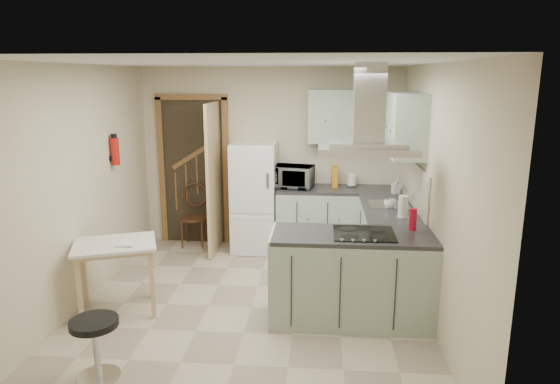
# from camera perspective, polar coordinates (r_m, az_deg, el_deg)

# --- Properties ---
(floor) EXTENTS (4.20, 4.20, 0.00)m
(floor) POSITION_cam_1_polar(r_m,az_deg,el_deg) (5.40, -3.28, -13.03)
(floor) COLOR #BAAC91
(floor) RESTS_ON ground
(ceiling) EXTENTS (4.20, 4.20, 0.00)m
(ceiling) POSITION_cam_1_polar(r_m,az_deg,el_deg) (4.84, -3.69, 14.55)
(ceiling) COLOR silver
(ceiling) RESTS_ON back_wall
(back_wall) EXTENTS (3.60, 0.00, 3.60)m
(back_wall) POSITION_cam_1_polar(r_m,az_deg,el_deg) (7.02, -1.05, 3.92)
(back_wall) COLOR beige
(back_wall) RESTS_ON floor
(left_wall) EXTENTS (0.00, 4.20, 4.20)m
(left_wall) POSITION_cam_1_polar(r_m,az_deg,el_deg) (5.52, -22.30, 0.35)
(left_wall) COLOR beige
(left_wall) RESTS_ON floor
(right_wall) EXTENTS (0.00, 4.20, 4.20)m
(right_wall) POSITION_cam_1_polar(r_m,az_deg,el_deg) (5.04, 17.21, -0.39)
(right_wall) COLOR beige
(right_wall) RESTS_ON floor
(doorway) EXTENTS (1.10, 0.12, 2.10)m
(doorway) POSITION_cam_1_polar(r_m,az_deg,el_deg) (7.22, -9.80, 2.38)
(doorway) COLOR brown
(doorway) RESTS_ON floor
(fridge) EXTENTS (0.60, 0.60, 1.50)m
(fridge) POSITION_cam_1_polar(r_m,az_deg,el_deg) (6.85, -2.95, -0.60)
(fridge) COLOR white
(fridge) RESTS_ON floor
(counter_back) EXTENTS (1.08, 0.60, 0.90)m
(counter_back) POSITION_cam_1_polar(r_m,az_deg,el_deg) (6.87, 4.22, -3.17)
(counter_back) COLOR #9EB2A0
(counter_back) RESTS_ON floor
(counter_right) EXTENTS (0.60, 1.95, 0.90)m
(counter_right) POSITION_cam_1_polar(r_m,az_deg,el_deg) (6.28, 11.87, -5.03)
(counter_right) COLOR #9EB2A0
(counter_right) RESTS_ON floor
(splashback) EXTENTS (1.68, 0.02, 0.50)m
(splashback) POSITION_cam_1_polar(r_m,az_deg,el_deg) (6.99, 6.81, 2.96)
(splashback) COLOR beige
(splashback) RESTS_ON counter_back
(wall_cabinet_back) EXTENTS (0.85, 0.35, 0.70)m
(wall_cabinet_back) POSITION_cam_1_polar(r_m,az_deg,el_deg) (6.74, 6.93, 8.58)
(wall_cabinet_back) COLOR #9EB2A0
(wall_cabinet_back) RESTS_ON back_wall
(wall_cabinet_right) EXTENTS (0.35, 0.90, 0.70)m
(wall_cabinet_right) POSITION_cam_1_polar(r_m,az_deg,el_deg) (5.74, 14.12, 7.48)
(wall_cabinet_right) COLOR #9EB2A0
(wall_cabinet_right) RESTS_ON right_wall
(peninsula) EXTENTS (1.55, 0.65, 0.90)m
(peninsula) POSITION_cam_1_polar(r_m,az_deg,el_deg) (5.01, 8.21, -9.65)
(peninsula) COLOR #9EB2A0
(peninsula) RESTS_ON floor
(hob) EXTENTS (0.58, 0.50, 0.01)m
(hob) POSITION_cam_1_polar(r_m,az_deg,el_deg) (4.86, 9.56, -4.69)
(hob) COLOR black
(hob) RESTS_ON peninsula
(extractor_hood) EXTENTS (0.90, 0.55, 0.10)m
(extractor_hood) POSITION_cam_1_polar(r_m,az_deg,el_deg) (4.68, 9.95, 4.84)
(extractor_hood) COLOR silver
(extractor_hood) RESTS_ON ceiling
(sink) EXTENTS (0.45, 0.40, 0.01)m
(sink) POSITION_cam_1_polar(r_m,az_deg,el_deg) (5.98, 12.28, -1.41)
(sink) COLOR silver
(sink) RESTS_ON counter_right
(fire_extinguisher) EXTENTS (0.10, 0.10, 0.32)m
(fire_extinguisher) POSITION_cam_1_polar(r_m,az_deg,el_deg) (6.25, -18.33, 4.42)
(fire_extinguisher) COLOR #B2140F
(fire_extinguisher) RESTS_ON left_wall
(drop_leaf_table) EXTENTS (0.96, 0.84, 0.75)m
(drop_leaf_table) POSITION_cam_1_polar(r_m,az_deg,el_deg) (5.41, -18.12, -9.29)
(drop_leaf_table) COLOR tan
(drop_leaf_table) RESTS_ON floor
(bentwood_chair) EXTENTS (0.36, 0.36, 0.81)m
(bentwood_chair) POSITION_cam_1_polar(r_m,az_deg,el_deg) (7.19, -9.81, -2.97)
(bentwood_chair) COLOR #431C16
(bentwood_chair) RESTS_ON floor
(stool) EXTENTS (0.45, 0.45, 0.51)m
(stool) POSITION_cam_1_polar(r_m,az_deg,el_deg) (4.43, -20.25, -16.44)
(stool) COLOR black
(stool) RESTS_ON floor
(microwave) EXTENTS (0.60, 0.46, 0.30)m
(microwave) POSITION_cam_1_polar(r_m,az_deg,el_deg) (6.73, 1.46, 1.77)
(microwave) COLOR black
(microwave) RESTS_ON counter_back
(kettle) EXTENTS (0.15, 0.15, 0.19)m
(kettle) POSITION_cam_1_polar(r_m,az_deg,el_deg) (6.86, 8.22, 1.40)
(kettle) COLOR white
(kettle) RESTS_ON counter_back
(cereal_box) EXTENTS (0.08, 0.19, 0.28)m
(cereal_box) POSITION_cam_1_polar(r_m,az_deg,el_deg) (6.83, 6.26, 1.79)
(cereal_box) COLOR orange
(cereal_box) RESTS_ON counter_back
(soap_bottle) EXTENTS (0.11, 0.11, 0.20)m
(soap_bottle) POSITION_cam_1_polar(r_m,az_deg,el_deg) (6.55, 13.11, 0.65)
(soap_bottle) COLOR silver
(soap_bottle) RESTS_ON counter_right
(paper_towel) EXTENTS (0.12, 0.12, 0.25)m
(paper_towel) POSITION_cam_1_polar(r_m,az_deg,el_deg) (5.46, 13.88, -1.60)
(paper_towel) COLOR silver
(paper_towel) RESTS_ON counter_right
(cup) EXTENTS (0.14, 0.14, 0.10)m
(cup) POSITION_cam_1_polar(r_m,az_deg,el_deg) (5.82, 12.46, -1.35)
(cup) COLOR silver
(cup) RESTS_ON counter_right
(red_bottle) EXTENTS (0.09, 0.09, 0.22)m
(red_bottle) POSITION_cam_1_polar(r_m,az_deg,el_deg) (5.06, 14.94, -3.03)
(red_bottle) COLOR red
(red_bottle) RESTS_ON peninsula
(book) EXTENTS (0.20, 0.26, 0.11)m
(book) POSITION_cam_1_polar(r_m,az_deg,el_deg) (5.24, -18.08, -5.10)
(book) COLOR brown
(book) RESTS_ON drop_leaf_table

